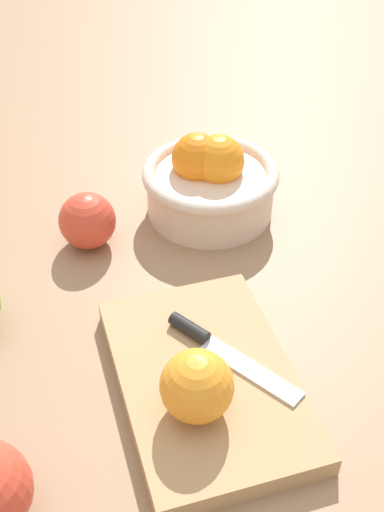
% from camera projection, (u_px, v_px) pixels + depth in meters
% --- Properties ---
extents(ground_plane, '(2.40, 2.40, 0.00)m').
position_uv_depth(ground_plane, '(152.00, 298.00, 0.74)').
color(ground_plane, '#997556').
extents(bowl, '(0.17, 0.17, 0.11)m').
position_uv_depth(bowl, '(210.00, 182.00, 0.84)').
color(bowl, beige).
rests_on(bowl, ground_plane).
extents(cutting_board, '(0.27, 0.19, 0.02)m').
position_uv_depth(cutting_board, '(206.00, 381.00, 0.64)').
color(cutting_board, tan).
rests_on(cutting_board, ground_plane).
extents(orange_on_board, '(0.07, 0.07, 0.07)m').
position_uv_depth(orange_on_board, '(197.00, 386.00, 0.58)').
color(orange_on_board, orange).
rests_on(orange_on_board, cutting_board).
extents(knife, '(0.13, 0.11, 0.01)m').
position_uv_depth(knife, '(215.00, 346.00, 0.65)').
color(knife, silver).
rests_on(knife, cutting_board).
extents(apple_front_left, '(0.07, 0.07, 0.07)m').
position_uv_depth(apple_front_left, '(87.00, 221.00, 0.80)').
color(apple_front_left, '#D6422D').
rests_on(apple_front_left, ground_plane).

